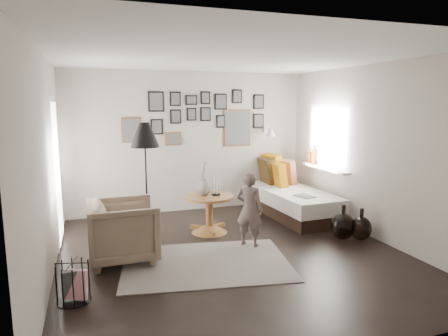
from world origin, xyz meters
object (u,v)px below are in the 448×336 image
object	(u,v)px
demijohn_small	(361,228)
child	(249,209)
daybed	(289,197)
armchair	(123,231)
pedestal_table	(209,215)
floor_lamp	(145,140)
magazine_basket	(73,283)
vase	(204,185)
demijohn_large	(343,226)

from	to	relation	value
demijohn_small	child	size ratio (longest dim) A/B	0.45
daybed	armchair	distance (m)	3.31
pedestal_table	floor_lamp	distance (m)	1.59
pedestal_table	magazine_basket	bearing A→B (deg)	-139.12
vase	daybed	distance (m)	1.89
child	demijohn_small	bearing A→B (deg)	-147.75
pedestal_table	armchair	world-z (taller)	armchair
armchair	demijohn_large	world-z (taller)	armchair
child	daybed	bearing A→B (deg)	-92.51
child	floor_lamp	bearing A→B (deg)	17.52
floor_lamp	magazine_basket	bearing A→B (deg)	-122.07
demijohn_small	magazine_basket	bearing A→B (deg)	-171.17
vase	child	bearing A→B (deg)	-60.83
armchair	demijohn_small	size ratio (longest dim) A/B	1.80
floor_lamp	magazine_basket	world-z (taller)	floor_lamp
armchair	child	distance (m)	1.75
armchair	demijohn_large	xyz separation A→B (m)	(3.18, -0.23, -0.19)
floor_lamp	daybed	bearing A→B (deg)	14.24
demijohn_large	magazine_basket	bearing A→B (deg)	-168.87
floor_lamp	demijohn_large	size ratio (longest dim) A/B	3.30
magazine_basket	demijohn_large	xyz separation A→B (m)	(3.76, 0.74, 0.00)
magazine_basket	demijohn_large	size ratio (longest dim) A/B	0.78
magazine_basket	demijohn_small	xyz separation A→B (m)	(4.00, 0.62, -0.02)
pedestal_table	armchair	xyz separation A→B (m)	(-1.38, -0.73, 0.12)
daybed	child	bearing A→B (deg)	-138.12
vase	child	distance (m)	0.93
daybed	demijohn_large	xyz separation A→B (m)	(0.12, -1.50, -0.11)
pedestal_table	child	world-z (taller)	child
daybed	floor_lamp	distance (m)	3.00
floor_lamp	vase	bearing A→B (deg)	9.98
vase	daybed	xyz separation A→B (m)	(1.76, 0.52, -0.44)
daybed	demijohn_large	world-z (taller)	daybed
demijohn_small	floor_lamp	bearing A→B (deg)	162.70
armchair	pedestal_table	bearing A→B (deg)	-62.55
pedestal_table	vase	distance (m)	0.49
pedestal_table	daybed	bearing A→B (deg)	17.73
floor_lamp	demijohn_large	bearing A→B (deg)	-16.41
armchair	magazine_basket	bearing A→B (deg)	148.37
demijohn_small	demijohn_large	bearing A→B (deg)	152.78
pedestal_table	vase	world-z (taller)	vase
armchair	magazine_basket	xyz separation A→B (m)	(-0.59, -0.97, -0.19)
demijohn_small	armchair	bearing A→B (deg)	174.11
demijohn_large	floor_lamp	bearing A→B (deg)	163.59
vase	child	size ratio (longest dim) A/B	0.50
magazine_basket	demijohn_small	size ratio (longest dim) A/B	0.85
magazine_basket	demijohn_large	bearing A→B (deg)	11.13
magazine_basket	demijohn_small	world-z (taller)	demijohn_small
floor_lamp	demijohn_small	size ratio (longest dim) A/B	3.63
pedestal_table	daybed	world-z (taller)	daybed
armchair	daybed	bearing A→B (deg)	-67.94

